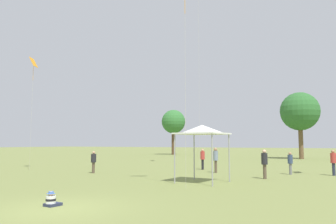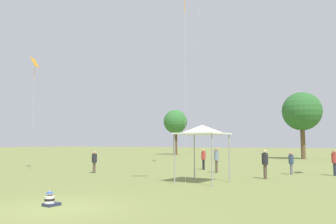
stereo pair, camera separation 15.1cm
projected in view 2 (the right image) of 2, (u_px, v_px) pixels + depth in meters
ground_plane at (58, 209)px, 11.00m from camera, size 300.00×300.00×0.00m
seated_toddler at (50, 200)px, 11.48m from camera, size 0.47×0.56×0.52m
person_standing_0 at (94, 160)px, 24.14m from camera, size 0.46×0.46×1.60m
person_standing_1 at (335, 160)px, 22.17m from camera, size 0.50×0.50×1.74m
person_standing_2 at (203, 157)px, 27.30m from camera, size 0.46×0.46×1.72m
person_standing_3 at (291, 161)px, 22.95m from camera, size 0.44×0.44×1.56m
person_standing_4 at (265, 161)px, 20.19m from camera, size 0.53×0.53×1.80m
person_standing_5 at (216, 158)px, 24.36m from camera, size 0.49×0.49×1.85m
canopy_tent at (202, 130)px, 18.50m from camera, size 2.73×2.73×3.23m
kite_3 at (35, 66)px, 27.60m from camera, size 0.76×0.97×9.36m
distant_tree_0 at (175, 122)px, 62.99m from camera, size 4.54×4.54×8.60m
distant_tree_1 at (302, 112)px, 45.73m from camera, size 5.37×5.37×9.33m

